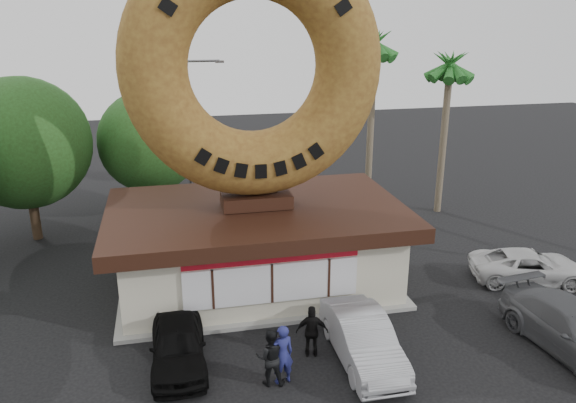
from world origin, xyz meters
The scene contains 15 objects.
ground centered at (0.00, 0.00, 0.00)m, with size 90.00×90.00×0.00m, color black.
donut_shop centered at (0.00, 5.98, 1.77)m, with size 11.20×7.20×3.80m.
giant_donut centered at (0.00, 6.00, 8.45)m, with size 9.30×9.30×2.37m, color olive.
tree_west centered at (-9.50, 13.00, 4.64)m, with size 6.00×6.00×7.65m.
tree_mid centered at (-4.00, 15.00, 4.02)m, with size 5.20×5.20×6.63m.
palm_near centered at (7.50, 14.00, 8.41)m, with size 2.60×2.60×9.75m.
palm_far centered at (11.00, 12.50, 7.48)m, with size 2.60×2.60×8.75m.
street_lamp centered at (-1.86, 16.00, 4.48)m, with size 2.11×0.20×8.00m.
person_left centered at (-0.33, -0.30, 0.93)m, with size 0.68×0.45×1.86m, color navy.
person_center centered at (-0.67, -0.29, 0.89)m, with size 0.86×0.67×1.77m, color black.
person_right centered at (0.86, 0.81, 0.86)m, with size 1.01×0.42×1.72m, color black.
car_black centered at (-3.25, 1.27, 0.70)m, with size 1.64×4.08×1.39m, color black.
car_silver centered at (2.33, 0.25, 0.74)m, with size 1.57×4.49×1.48m, color #9C9CA0.
car_grey centered at (9.00, -0.72, 0.77)m, with size 2.16×5.32×1.54m, color #505255.
car_white centered at (10.67, 3.95, 0.63)m, with size 2.10×4.55×1.26m, color silver.
Camera 1 is at (-3.15, -13.90, 10.26)m, focal length 35.00 mm.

